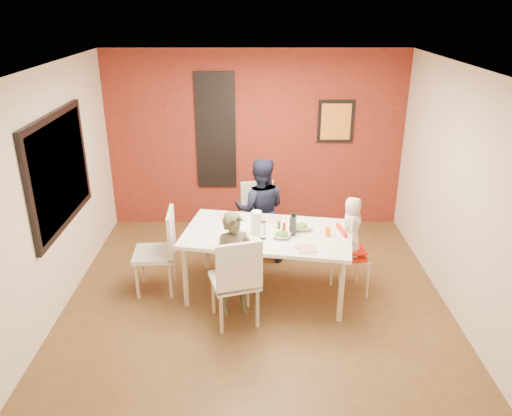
{
  "coord_description": "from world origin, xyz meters",
  "views": [
    {
      "loc": [
        -0.02,
        -5.15,
        3.33
      ],
      "look_at": [
        0.0,
        0.3,
        1.05
      ],
      "focal_mm": 35.0,
      "sensor_mm": 36.0,
      "label": 1
    }
  ],
  "objects_px": {
    "chair_near": "(237,278)",
    "child_near": "(235,264)",
    "chair_far": "(259,214)",
    "toddler": "(352,227)",
    "paper_towel_roll": "(256,222)",
    "chair_left": "(161,247)",
    "child_far": "(260,210)",
    "dining_table": "(268,238)",
    "high_chair": "(348,254)",
    "wine_bottle": "(293,223)"
  },
  "relations": [
    {
      "from": "toddler",
      "to": "high_chair",
      "type": "bearing_deg",
      "value": 119.89
    },
    {
      "from": "chair_far",
      "to": "high_chair",
      "type": "distance_m",
      "value": 1.56
    },
    {
      "from": "high_chair",
      "to": "toddler",
      "type": "xyz_separation_m",
      "value": [
        0.02,
        0.01,
        0.35
      ]
    },
    {
      "from": "chair_near",
      "to": "toddler",
      "type": "bearing_deg",
      "value": -169.25
    },
    {
      "from": "dining_table",
      "to": "wine_bottle",
      "type": "height_order",
      "value": "wine_bottle"
    },
    {
      "from": "chair_far",
      "to": "child_far",
      "type": "height_order",
      "value": "child_far"
    },
    {
      "from": "chair_left",
      "to": "child_near",
      "type": "bearing_deg",
      "value": 58.29
    },
    {
      "from": "chair_near",
      "to": "child_near",
      "type": "height_order",
      "value": "child_near"
    },
    {
      "from": "chair_left",
      "to": "toddler",
      "type": "xyz_separation_m",
      "value": [
        2.26,
        -0.06,
        0.3
      ]
    },
    {
      "from": "chair_far",
      "to": "high_chair",
      "type": "xyz_separation_m",
      "value": [
        1.06,
        -1.14,
        -0.03
      ]
    },
    {
      "from": "dining_table",
      "to": "toddler",
      "type": "xyz_separation_m",
      "value": [
        0.98,
        0.01,
        0.14
      ]
    },
    {
      "from": "child_near",
      "to": "chair_left",
      "type": "bearing_deg",
      "value": 135.13
    },
    {
      "from": "chair_left",
      "to": "paper_towel_roll",
      "type": "distance_m",
      "value": 1.2
    },
    {
      "from": "dining_table",
      "to": "child_near",
      "type": "distance_m",
      "value": 0.58
    },
    {
      "from": "chair_near",
      "to": "toddler",
      "type": "distance_m",
      "value": 1.52
    },
    {
      "from": "child_far",
      "to": "chair_left",
      "type": "bearing_deg",
      "value": 38.17
    },
    {
      "from": "chair_far",
      "to": "paper_towel_roll",
      "type": "height_order",
      "value": "paper_towel_roll"
    },
    {
      "from": "paper_towel_roll",
      "to": "child_near",
      "type": "bearing_deg",
      "value": -120.91
    },
    {
      "from": "high_chair",
      "to": "paper_towel_roll",
      "type": "distance_m",
      "value": 1.18
    },
    {
      "from": "chair_far",
      "to": "toddler",
      "type": "relative_size",
      "value": 1.37
    },
    {
      "from": "child_near",
      "to": "paper_towel_roll",
      "type": "distance_m",
      "value": 0.57
    },
    {
      "from": "chair_near",
      "to": "child_near",
      "type": "relative_size",
      "value": 0.86
    },
    {
      "from": "chair_far",
      "to": "paper_towel_roll",
      "type": "relative_size",
      "value": 3.65
    },
    {
      "from": "paper_towel_roll",
      "to": "toddler",
      "type": "bearing_deg",
      "value": 1.33
    },
    {
      "from": "paper_towel_roll",
      "to": "high_chair",
      "type": "bearing_deg",
      "value": 0.98
    },
    {
      "from": "chair_left",
      "to": "high_chair",
      "type": "height_order",
      "value": "chair_left"
    },
    {
      "from": "chair_near",
      "to": "paper_towel_roll",
      "type": "distance_m",
      "value": 0.77
    },
    {
      "from": "dining_table",
      "to": "chair_left",
      "type": "distance_m",
      "value": 1.29
    },
    {
      "from": "child_far",
      "to": "toddler",
      "type": "relative_size",
      "value": 1.98
    },
    {
      "from": "chair_near",
      "to": "chair_far",
      "type": "height_order",
      "value": "chair_near"
    },
    {
      "from": "toddler",
      "to": "wine_bottle",
      "type": "distance_m",
      "value": 0.69
    },
    {
      "from": "child_far",
      "to": "wine_bottle",
      "type": "relative_size",
      "value": 5.53
    },
    {
      "from": "toddler",
      "to": "paper_towel_roll",
      "type": "bearing_deg",
      "value": 101.74
    },
    {
      "from": "child_near",
      "to": "toddler",
      "type": "xyz_separation_m",
      "value": [
        1.36,
        0.43,
        0.26
      ]
    },
    {
      "from": "child_far",
      "to": "toddler",
      "type": "distance_m",
      "value": 1.39
    },
    {
      "from": "chair_left",
      "to": "child_far",
      "type": "xyz_separation_m",
      "value": [
        1.2,
        0.83,
        0.13
      ]
    },
    {
      "from": "paper_towel_roll",
      "to": "dining_table",
      "type": "bearing_deg",
      "value": 7.53
    },
    {
      "from": "chair_near",
      "to": "chair_far",
      "type": "xyz_separation_m",
      "value": [
        0.25,
        1.82,
        -0.04
      ]
    },
    {
      "from": "child_near",
      "to": "paper_towel_roll",
      "type": "bearing_deg",
      "value": 42.6
    },
    {
      "from": "chair_near",
      "to": "child_far",
      "type": "bearing_deg",
      "value": -116.11
    },
    {
      "from": "child_far",
      "to": "wine_bottle",
      "type": "bearing_deg",
      "value": 115.53
    },
    {
      "from": "chair_near",
      "to": "child_far",
      "type": "distance_m",
      "value": 1.6
    },
    {
      "from": "chair_near",
      "to": "wine_bottle",
      "type": "relative_size",
      "value": 4.1
    },
    {
      "from": "high_chair",
      "to": "chair_far",
      "type": "bearing_deg",
      "value": 32.65
    },
    {
      "from": "dining_table",
      "to": "chair_near",
      "type": "bearing_deg",
      "value": -117.38
    },
    {
      "from": "chair_far",
      "to": "toddler",
      "type": "height_order",
      "value": "toddler"
    },
    {
      "from": "toddler",
      "to": "dining_table",
      "type": "bearing_deg",
      "value": 100.89
    },
    {
      "from": "high_chair",
      "to": "wine_bottle",
      "type": "bearing_deg",
      "value": 81.83
    },
    {
      "from": "chair_near",
      "to": "chair_far",
      "type": "distance_m",
      "value": 1.83
    },
    {
      "from": "high_chair",
      "to": "child_far",
      "type": "height_order",
      "value": "child_far"
    }
  ]
}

